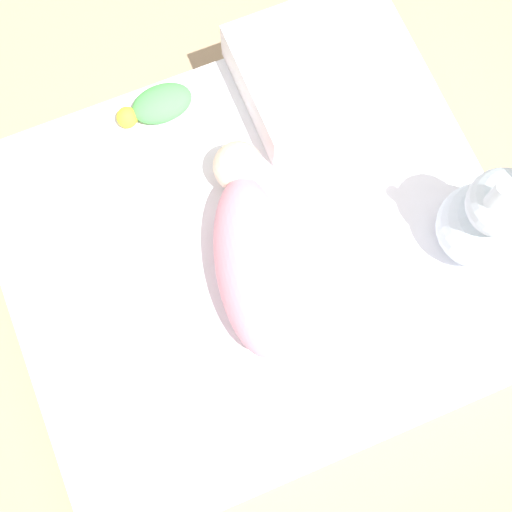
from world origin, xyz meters
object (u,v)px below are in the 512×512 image
(pillow, at_px, (324,68))
(bunny_plush, at_px, (487,219))
(swaddled_baby, at_px, (252,252))
(turtle_plush, at_px, (157,105))

(pillow, xyz_separation_m, bunny_plush, (-0.14, 0.49, 0.08))
(swaddled_baby, height_order, turtle_plush, swaddled_baby)
(bunny_plush, bearing_deg, swaddled_baby, -15.99)
(swaddled_baby, relative_size, bunny_plush, 1.40)
(pillow, bearing_deg, turtle_plush, -10.84)
(bunny_plush, distance_m, turtle_plush, 0.79)
(swaddled_baby, bearing_deg, pillow, -29.10)
(swaddled_baby, height_order, bunny_plush, bunny_plush)
(swaddled_baby, xyz_separation_m, turtle_plush, (0.06, -0.43, -0.05))
(pillow, distance_m, bunny_plush, 0.52)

